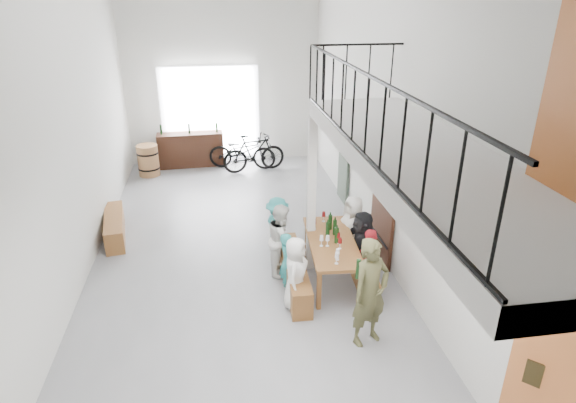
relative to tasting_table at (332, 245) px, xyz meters
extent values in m
plane|color=slate|center=(-1.58, 0.92, -0.71)|extent=(12.00, 12.00, 0.00)
plane|color=silver|center=(-1.58, 6.92, 2.04)|extent=(5.50, 0.00, 5.50)
plane|color=silver|center=(-1.58, -5.08, 2.04)|extent=(5.50, 0.00, 5.50)
plane|color=silver|center=(-4.33, 0.92, 2.04)|extent=(0.00, 12.00, 12.00)
plane|color=silver|center=(1.17, 0.92, 2.04)|extent=(0.00, 12.00, 12.00)
cube|color=white|center=(-1.98, 6.86, 0.69)|extent=(2.80, 0.08, 2.80)
cube|color=#AB5824|center=(1.12, -3.98, 0.34)|extent=(0.06, 0.95, 2.10)
cube|color=#33190D|center=(1.12, 0.62, 0.29)|extent=(0.06, 1.10, 2.00)
cube|color=#313B30|center=(1.12, 3.42, 0.29)|extent=(0.06, 0.80, 2.00)
cube|color=#3B3017|center=(1.14, -0.48, 1.19)|extent=(0.04, 0.45, 0.55)
cylinder|color=white|center=(1.13, 2.12, 1.69)|extent=(0.04, 0.28, 0.28)
cube|color=silver|center=(0.42, -2.28, 2.29)|extent=(1.50, 5.60, 0.25)
cube|color=black|center=(-0.31, -2.28, 3.27)|extent=(0.03, 5.60, 0.03)
cube|color=black|center=(-0.31, -2.28, 2.44)|extent=(0.03, 5.60, 0.03)
cube|color=black|center=(0.42, 0.50, 3.27)|extent=(1.50, 0.03, 0.03)
cube|color=silver|center=(-0.28, 0.47, 0.73)|extent=(0.14, 0.14, 2.88)
cube|color=brown|center=(0.00, 0.00, 0.05)|extent=(0.93, 1.99, 0.06)
cube|color=brown|center=(-0.39, -0.81, -0.34)|extent=(0.07, 0.07, 0.73)
cube|color=brown|center=(0.27, -0.85, -0.34)|extent=(0.07, 0.07, 0.73)
cube|color=brown|center=(-0.27, 0.85, -0.34)|extent=(0.07, 0.07, 0.73)
cube|color=brown|center=(0.39, 0.81, -0.34)|extent=(0.07, 0.07, 0.73)
cube|color=brown|center=(-0.67, -0.05, -0.47)|extent=(0.40, 2.10, 0.48)
cube|color=brown|center=(0.53, -0.01, -0.48)|extent=(0.38, 1.94, 0.44)
cylinder|color=black|center=(0.10, 0.22, 0.26)|extent=(0.07, 0.07, 0.35)
cylinder|color=black|center=(0.06, -0.08, 0.26)|extent=(0.07, 0.07, 0.35)
cylinder|color=black|center=(-0.05, 0.15, 0.26)|extent=(0.07, 0.07, 0.35)
cylinder|color=black|center=(0.07, 0.43, 0.26)|extent=(0.07, 0.07, 0.35)
cube|color=brown|center=(-4.08, 2.28, -0.47)|extent=(0.62, 1.70, 0.47)
cylinder|color=olive|center=(-3.76, 5.94, -0.27)|extent=(0.58, 0.58, 0.87)
cylinder|color=black|center=(-3.76, 5.94, -0.49)|extent=(0.59, 0.59, 0.05)
cylinder|color=black|center=(-3.76, 5.94, -0.06)|extent=(0.59, 0.59, 0.05)
cube|color=#33190D|center=(-2.61, 6.57, -0.21)|extent=(1.88, 0.59, 0.98)
cylinder|color=black|center=(-3.40, 6.56, 0.42)|extent=(0.06, 0.06, 0.28)
cylinder|color=black|center=(-2.61, 6.56, 0.42)|extent=(0.06, 0.06, 0.28)
cylinder|color=black|center=(-1.83, 6.56, 0.42)|extent=(0.06, 0.06, 0.28)
imported|color=silver|center=(-0.75, -0.66, -0.09)|extent=(0.59, 0.71, 1.24)
imported|color=teal|center=(-0.81, -0.19, -0.16)|extent=(0.29, 0.42, 1.09)
imported|color=silver|center=(-0.82, 0.40, -0.04)|extent=(0.64, 0.75, 1.34)
imported|color=teal|center=(-0.82, 0.98, -0.09)|extent=(0.63, 0.88, 1.23)
imported|color=red|center=(0.51, -0.52, -0.09)|extent=(0.38, 0.75, 1.23)
imported|color=black|center=(0.55, 0.05, -0.07)|extent=(0.42, 1.19, 1.27)
imported|color=silver|center=(0.55, 0.61, -0.05)|extent=(0.57, 0.73, 1.31)
imported|color=#4A4929|center=(0.15, -1.67, 0.13)|extent=(0.72, 0.60, 1.67)
imported|color=#214D1E|center=(0.87, 1.61, -0.52)|extent=(0.43, 0.40, 0.38)
imported|color=black|center=(-1.15, 6.11, -0.20)|extent=(2.04, 1.13, 1.01)
imported|color=black|center=(-0.84, 5.82, -0.17)|extent=(1.87, 0.87, 1.08)
camera|label=1|loc=(-1.88, -7.12, 4.08)|focal=30.00mm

